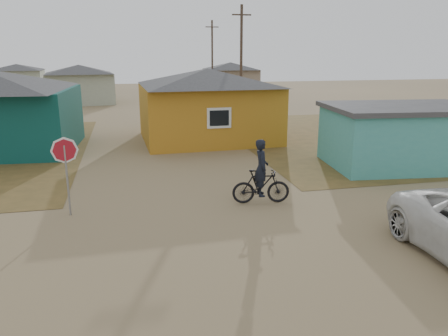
{
  "coord_description": "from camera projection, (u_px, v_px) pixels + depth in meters",
  "views": [
    {
      "loc": [
        -1.88,
        -9.66,
        4.76
      ],
      "look_at": [
        0.95,
        3.0,
        1.3
      ],
      "focal_mm": 35.0,
      "sensor_mm": 36.0,
      "label": 1
    }
  ],
  "objects": [
    {
      "name": "house_pale_north",
      "position": [
        18.0,
        78.0,
        50.68
      ],
      "size": [
        6.28,
        5.81,
        3.4
      ],
      "color": "#9DA48D",
      "rests_on": "ground"
    },
    {
      "name": "utility_pole_near",
      "position": [
        241.0,
        61.0,
        31.78
      ],
      "size": [
        1.4,
        0.2,
        8.0
      ],
      "color": "#433328",
      "rests_on": "ground"
    },
    {
      "name": "grass_ne",
      "position": [
        401.0,
        134.0,
        25.94
      ],
      "size": [
        20.0,
        18.0,
        0.0
      ],
      "primitive_type": "cube",
      "color": "brown",
      "rests_on": "ground"
    },
    {
      "name": "stop_sign",
      "position": [
        65.0,
        158.0,
        12.7
      ],
      "size": [
        0.76,
        0.25,
        2.39
      ],
      "color": "gray",
      "rests_on": "ground"
    },
    {
      "name": "utility_pole_far",
      "position": [
        212.0,
        58.0,
        47.07
      ],
      "size": [
        1.4,
        0.2,
        8.0
      ],
      "color": "#433328",
      "rests_on": "ground"
    },
    {
      "name": "shed_turquoise",
      "position": [
        402.0,
        136.0,
        18.53
      ],
      "size": [
        6.71,
        4.93,
        2.6
      ],
      "color": "teal",
      "rests_on": "ground"
    },
    {
      "name": "house_pale_west",
      "position": [
        80.0,
        84.0,
        41.04
      ],
      "size": [
        7.04,
        6.15,
        3.6
      ],
      "color": "#9DA48D",
      "rests_on": "ground"
    },
    {
      "name": "cyclist",
      "position": [
        261.0,
        180.0,
        14.01
      ],
      "size": [
        1.92,
        0.77,
        2.11
      ],
      "color": "black",
      "rests_on": "ground"
    },
    {
      "name": "ground",
      "position": [
        213.0,
        252.0,
        10.73
      ],
      "size": [
        120.0,
        120.0,
        0.0
      ],
      "primitive_type": "plane",
      "color": "#88724E"
    },
    {
      "name": "house_yellow",
      "position": [
        208.0,
        104.0,
        23.94
      ],
      "size": [
        7.72,
        6.76,
        3.9
      ],
      "color": "#B6771C",
      "rests_on": "ground"
    },
    {
      "name": "house_beige_east",
      "position": [
        230.0,
        78.0,
        50.07
      ],
      "size": [
        6.95,
        6.05,
        3.6
      ],
      "color": "gray",
      "rests_on": "ground"
    }
  ]
}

